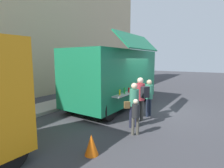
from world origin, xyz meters
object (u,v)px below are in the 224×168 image
object	(u,v)px
food_truck_main	(114,76)
customer_front_ordering	(149,95)
trash_bin	(113,85)
customer_mid_with_backpack	(141,95)
traffic_cone_orange	(91,145)
customer_rear_waiting	(134,101)
child_near_queue	(136,114)

from	to	relation	value
food_truck_main	customer_front_ordering	distance (m)	2.36
trash_bin	customer_mid_with_backpack	size ratio (longest dim) A/B	0.54
traffic_cone_orange	trash_bin	bearing A→B (deg)	27.61
food_truck_main	customer_mid_with_backpack	xyz separation A→B (m)	(-1.49, -2.11, -0.51)
customer_rear_waiting	child_near_queue	world-z (taller)	customer_rear_waiting
trash_bin	customer_mid_with_backpack	world-z (taller)	customer_mid_with_backpack
trash_bin	child_near_queue	world-z (taller)	child_near_queue
traffic_cone_orange	customer_rear_waiting	world-z (taller)	customer_rear_waiting
customer_front_ordering	child_near_queue	bearing A→B (deg)	108.06
trash_bin	customer_front_ordering	world-z (taller)	customer_front_ordering
food_truck_main	traffic_cone_orange	distance (m)	5.08
traffic_cone_orange	child_near_queue	xyz separation A→B (m)	(1.72, -0.46, 0.44)
customer_mid_with_backpack	customer_rear_waiting	xyz separation A→B (m)	(-0.71, -0.02, -0.11)
food_truck_main	child_near_queue	size ratio (longest dim) A/B	4.62
traffic_cone_orange	child_near_queue	bearing A→B (deg)	-14.99
food_truck_main	customer_front_ordering	bearing A→B (deg)	-106.06
customer_rear_waiting	child_near_queue	xyz separation A→B (m)	(-0.57, -0.33, -0.25)
customer_rear_waiting	customer_front_ordering	bearing A→B (deg)	-44.76
customer_mid_with_backpack	customer_rear_waiting	world-z (taller)	customer_mid_with_backpack
traffic_cone_orange	customer_front_ordering	size ratio (longest dim) A/B	0.34
customer_rear_waiting	child_near_queue	bearing A→B (deg)	166.48
food_truck_main	customer_front_ordering	world-z (taller)	food_truck_main
traffic_cone_orange	customer_front_ordering	bearing A→B (deg)	-2.50
customer_mid_with_backpack	trash_bin	bearing A→B (deg)	-25.00
customer_mid_with_backpack	child_near_queue	bearing A→B (deg)	130.15
customer_mid_with_backpack	child_near_queue	size ratio (longest dim) A/B	1.47
customer_rear_waiting	traffic_cone_orange	bearing A→B (deg)	133.13
food_truck_main	customer_rear_waiting	world-z (taller)	food_truck_main
food_truck_main	customer_rear_waiting	xyz separation A→B (m)	(-2.19, -2.13, -0.62)
customer_front_ordering	traffic_cone_orange	bearing A→B (deg)	97.42
customer_front_ordering	food_truck_main	bearing A→B (deg)	-7.85
customer_front_ordering	customer_rear_waiting	xyz separation A→B (m)	(-1.50, 0.03, 0.01)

